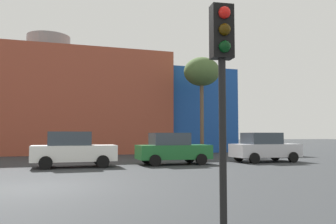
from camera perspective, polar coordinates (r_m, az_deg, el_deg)
name	(u,v)px	position (r m, az deg, el deg)	size (l,w,h in m)	color
ground_plane	(32,189)	(11.74, -21.45, -11.63)	(200.00, 200.00, 0.00)	#2D3033
building_backdrop	(47,106)	(34.85, -19.23, 0.99)	(35.05, 11.26, 11.10)	#9E4733
parked_car_2	(73,149)	(18.57, -15.36, -5.96)	(4.20, 2.06, 1.82)	white
parked_car_3	(172,149)	(19.54, 0.72, -6.05)	(4.08, 2.00, 1.77)	#1E662D
parked_car_4	(264,147)	(22.13, 15.54, -5.62)	(4.12, 2.02, 1.78)	silver
traffic_light_near_right	(222,65)	(5.81, 8.93, 7.67)	(0.38, 0.38, 3.81)	black
bare_tree_0	(202,73)	(29.20, 5.55, 6.41)	(2.98, 2.98, 8.11)	brown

